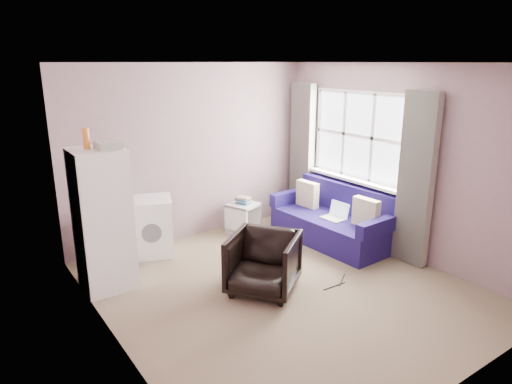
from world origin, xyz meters
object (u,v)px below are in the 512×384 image
armchair (263,260)px  washing_machine (152,225)px  fridge (103,219)px  sofa (334,221)px  side_table (243,215)px

armchair → washing_machine: bearing=162.4°
fridge → sofa: (3.12, -0.49, -0.52)m
fridge → sofa: size_ratio=0.99×
armchair → side_table: armchair is taller
fridge → side_table: fridge is taller
side_table → armchair: bearing=-116.6°
fridge → washing_machine: fridge is taller
washing_machine → side_table: size_ratio=1.40×
washing_machine → sofa: 2.57m
washing_machine → side_table: washing_machine is taller
side_table → fridge: bearing=-165.7°
washing_machine → side_table: (1.45, -0.02, -0.14)m
side_table → sofa: size_ratio=0.30×
washing_machine → side_table: 1.46m
side_table → sofa: 1.37m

